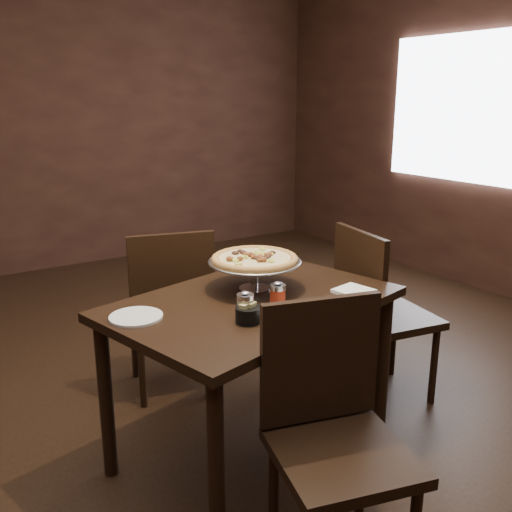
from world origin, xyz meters
TOP-DOWN VIEW (x-y plane):
  - room at (0.06, 0.03)m, footprint 6.04×7.04m
  - dining_table at (0.09, -0.04)m, footprint 1.37×1.07m
  - pizza_stand at (0.17, 0.06)m, footprint 0.42×0.42m
  - parmesan_shaker at (-0.06, -0.22)m, footprint 0.07×0.07m
  - pepper_flake_shaker at (0.12, -0.19)m, footprint 0.07×0.07m
  - packet_caddy at (-0.06, -0.25)m, footprint 0.10×0.10m
  - napkin_stack at (0.52, -0.22)m, footprint 0.17×0.17m
  - plate_left at (-0.41, 0.03)m, footprint 0.21×0.21m
  - plate_near at (0.14, -0.36)m, footprint 0.24×0.24m
  - serving_spatula at (0.31, 0.03)m, footprint 0.14×0.14m
  - chair_far at (0.02, 0.67)m, footprint 0.54×0.54m
  - chair_near at (-0.01, -0.70)m, footprint 0.54×0.54m
  - chair_side at (0.92, 0.02)m, footprint 0.52×0.52m

SIDE VIEW (x-z plane):
  - chair_near at x=-0.01m, z-range 0.04..0.98m
  - chair_far at x=0.02m, z-range 0.04..0.99m
  - chair_side at x=0.92m, z-range 0.04..1.00m
  - dining_table at x=0.09m, z-range 0.28..1.04m
  - plate_left at x=-0.41m, z-range 0.76..0.77m
  - plate_near at x=0.14m, z-range 0.76..0.77m
  - napkin_stack at x=0.52m, z-range 0.76..0.77m
  - packet_caddy at x=-0.06m, z-range 0.75..0.83m
  - pepper_flake_shaker at x=0.12m, z-range 0.75..0.87m
  - parmesan_shaker at x=-0.06m, z-range 0.75..0.87m
  - serving_spatula at x=0.31m, z-range 0.88..0.91m
  - pizza_stand at x=0.17m, z-range 0.81..0.99m
  - room at x=0.06m, z-range -0.02..2.82m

